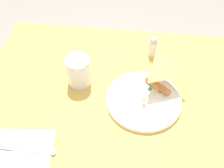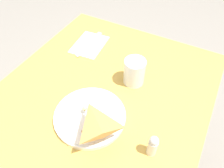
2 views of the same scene
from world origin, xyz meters
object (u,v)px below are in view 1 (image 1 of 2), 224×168
butter_knife (18,148)px  salt_shaker (153,46)px  napkin_folded (22,149)px  dining_table (117,121)px  plate_pizza (145,99)px  milk_glass (79,72)px

butter_knife → salt_shaker: size_ratio=2.34×
napkin_folded → butter_knife: (-0.01, 0.00, 0.00)m
dining_table → salt_shaker: bearing=66.9°
dining_table → butter_knife: 0.37m
plate_pizza → milk_glass: bearing=165.3°
napkin_folded → butter_knife: butter_knife is taller
plate_pizza → butter_knife: bearing=-148.4°
dining_table → plate_pizza: size_ratio=3.88×
dining_table → salt_shaker: size_ratio=11.05×
dining_table → plate_pizza: plate_pizza is taller
dining_table → butter_knife: bearing=-143.5°
plate_pizza → butter_knife: (-0.37, -0.23, -0.01)m
dining_table → milk_glass: bearing=150.3°
milk_glass → salt_shaker: bearing=34.5°
napkin_folded → salt_shaker: salt_shaker is taller
dining_table → milk_glass: size_ratio=9.01×
dining_table → napkin_folded: (-0.27, -0.21, 0.11)m
dining_table → milk_glass: milk_glass is taller
dining_table → napkin_folded: size_ratio=5.01×
plate_pizza → salt_shaker: size_ratio=2.85×
napkin_folded → butter_knife: 0.01m
napkin_folded → milk_glass: bearing=67.3°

